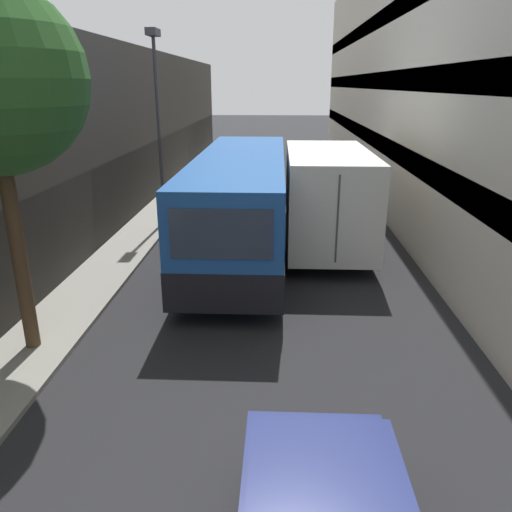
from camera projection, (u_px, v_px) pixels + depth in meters
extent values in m
plane|color=#232326|center=(268.00, 273.00, 14.10)|extent=(150.00, 150.00, 0.00)
cube|color=gray|center=(108.00, 268.00, 14.28)|extent=(1.62, 60.00, 0.10)
cube|color=#423D38|center=(22.00, 155.00, 13.32)|extent=(2.40, 60.00, 6.52)
cube|color=black|center=(56.00, 226.00, 13.93)|extent=(1.08, 60.00, 2.61)
cube|color=beige|center=(501.00, 64.00, 12.06)|extent=(2.40, 60.00, 11.03)
cube|color=#333D47|center=(458.00, 177.00, 12.98)|extent=(1.08, 60.00, 0.70)
cube|color=#333D47|center=(471.00, 79.00, 12.19)|extent=(1.08, 60.00, 0.70)
cylinder|color=black|center=(250.00, 499.00, 6.03)|extent=(0.16, 0.60, 0.60)
cylinder|color=black|center=(384.00, 504.00, 5.96)|extent=(0.16, 0.60, 0.60)
cube|color=#1E519E|center=(242.00, 198.00, 15.35)|extent=(2.56, 10.94, 2.62)
cube|color=black|center=(242.00, 225.00, 15.63)|extent=(2.59, 10.96, 0.90)
cube|color=#2D3847|center=(241.00, 185.00, 15.22)|extent=(2.60, 10.07, 0.84)
cube|color=#2D3847|center=(221.00, 234.00, 10.02)|extent=(2.10, 0.04, 1.05)
cylinder|color=black|center=(219.00, 210.00, 19.00)|extent=(0.24, 1.00, 1.00)
cylinder|color=black|center=(278.00, 211.00, 18.91)|extent=(0.24, 1.00, 1.00)
cylinder|color=black|center=(188.00, 274.00, 12.60)|extent=(0.24, 1.00, 1.00)
cylinder|color=black|center=(277.00, 276.00, 12.50)|extent=(0.24, 1.00, 1.00)
cube|color=silver|center=(317.00, 184.00, 19.59)|extent=(2.39, 2.31, 1.82)
cube|color=silver|center=(327.00, 195.00, 15.55)|extent=(2.48, 5.93, 2.72)
cube|color=#4C4C4C|center=(337.00, 220.00, 12.75)|extent=(0.05, 0.02, 2.31)
cylinder|color=black|center=(288.00, 205.00, 19.91)|extent=(0.22, 0.96, 0.96)
cylinder|color=black|center=(345.00, 206.00, 19.81)|extent=(0.22, 0.96, 0.96)
cylinder|color=black|center=(291.00, 250.00, 14.48)|extent=(0.22, 0.96, 0.96)
cylinder|color=black|center=(369.00, 251.00, 14.39)|extent=(0.22, 0.96, 0.96)
cylinder|color=#38383D|center=(159.00, 134.00, 17.84)|extent=(0.12, 0.12, 6.48)
cube|color=#38383D|center=(153.00, 32.00, 16.74)|extent=(0.36, 0.80, 0.24)
cylinder|color=#4C3823|center=(19.00, 253.00, 9.36)|extent=(0.28, 0.28, 3.90)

